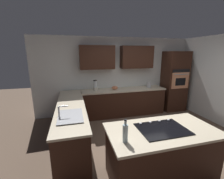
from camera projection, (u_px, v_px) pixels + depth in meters
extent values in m
plane|color=brown|center=(150.00, 140.00, 3.69)|extent=(14.00, 14.00, 0.00)
cube|color=silver|center=(123.00, 76.00, 5.35)|extent=(6.00, 0.10, 2.60)
cube|color=#381E14|center=(137.00, 57.00, 5.09)|extent=(1.10, 0.34, 0.74)
cube|color=#381E14|center=(97.00, 57.00, 4.76)|extent=(1.10, 0.34, 0.74)
cube|color=#381E14|center=(123.00, 102.00, 5.18)|extent=(2.80, 0.60, 0.86)
cube|color=beige|center=(124.00, 90.00, 5.07)|extent=(2.84, 0.64, 0.04)
cube|color=#381E14|center=(72.00, 123.00, 3.65)|extent=(0.60, 2.90, 0.86)
cube|color=beige|center=(71.00, 105.00, 3.55)|extent=(0.64, 2.94, 0.04)
cube|color=#381E14|center=(160.00, 155.00, 2.51)|extent=(1.68, 0.85, 0.86)
cube|color=beige|center=(162.00, 130.00, 2.40)|extent=(1.76, 0.93, 0.04)
cube|color=#381E14|center=(174.00, 81.00, 5.51)|extent=(0.80, 0.60, 2.14)
cube|color=tan|center=(180.00, 81.00, 5.19)|extent=(0.66, 0.03, 0.56)
cube|color=black|center=(180.00, 82.00, 5.19)|extent=(0.40, 0.01, 0.26)
cube|color=black|center=(181.00, 71.00, 5.11)|extent=(0.66, 0.02, 0.11)
cylinder|color=silver|center=(182.00, 74.00, 5.11)|extent=(0.56, 0.02, 0.02)
cube|color=#515456|center=(71.00, 113.00, 3.03)|extent=(0.40, 0.30, 0.02)
cube|color=#515456|center=(70.00, 120.00, 2.71)|extent=(0.40, 0.30, 0.02)
cube|color=#B7BABF|center=(70.00, 116.00, 2.87)|extent=(0.46, 0.70, 0.01)
cylinder|color=#B7BABF|center=(59.00, 112.00, 2.80)|extent=(0.03, 0.03, 0.22)
cylinder|color=#B7BABF|center=(63.00, 106.00, 2.79)|extent=(0.18, 0.02, 0.02)
cube|color=black|center=(162.00, 129.00, 2.40)|extent=(0.76, 0.56, 0.01)
cylinder|color=#B2B2B7|center=(168.00, 120.00, 2.67)|extent=(0.04, 0.04, 0.02)
cylinder|color=#B2B2B7|center=(159.00, 121.00, 2.63)|extent=(0.04, 0.04, 0.02)
cylinder|color=#B2B2B7|center=(150.00, 122.00, 2.59)|extent=(0.04, 0.04, 0.02)
cylinder|color=#B2B2B7|center=(140.00, 123.00, 2.54)|extent=(0.04, 0.04, 0.02)
cylinder|color=beige|center=(95.00, 89.00, 4.85)|extent=(0.15, 0.15, 0.11)
cylinder|color=silver|center=(95.00, 84.00, 4.82)|extent=(0.11, 0.11, 0.21)
cylinder|color=black|center=(95.00, 80.00, 4.79)|extent=(0.12, 0.12, 0.03)
ellipsoid|color=#CC724C|center=(115.00, 88.00, 5.01)|extent=(0.21, 0.21, 0.11)
cylinder|color=#B7BABF|center=(149.00, 85.00, 5.31)|extent=(0.16, 0.16, 0.19)
cylinder|color=silver|center=(125.00, 133.00, 2.03)|extent=(0.07, 0.07, 0.25)
cylinder|color=silver|center=(125.00, 123.00, 1.99)|extent=(0.03, 0.03, 0.06)
cylinder|color=black|center=(126.00, 120.00, 1.99)|extent=(0.04, 0.04, 0.02)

